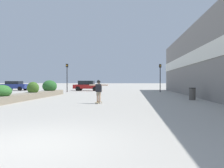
{
  "coord_description": "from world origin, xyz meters",
  "views": [
    {
      "loc": [
        2.31,
        -4.69,
        1.43
      ],
      "look_at": [
        0.04,
        19.12,
        1.13
      ],
      "focal_mm": 35.0,
      "sensor_mm": 36.0,
      "label": 1
    }
  ],
  "objects_px": {
    "skateboarder": "(99,89)",
    "traffic_light_right": "(160,73)",
    "skateboard": "(99,102)",
    "traffic_light_left": "(67,73)",
    "car_leftmost": "(87,85)",
    "car_center_right": "(15,86)",
    "trash_bin": "(192,94)"
  },
  "relations": [
    {
      "from": "skateboard",
      "to": "car_center_right",
      "type": "xyz_separation_m",
      "value": [
        -15.93,
        18.23,
        0.7
      ]
    },
    {
      "from": "skateboarder",
      "to": "car_leftmost",
      "type": "xyz_separation_m",
      "value": [
        -4.64,
        18.4,
        -0.17
      ]
    },
    {
      "from": "skateboard",
      "to": "skateboarder",
      "type": "relative_size",
      "value": 0.5
    },
    {
      "from": "skateboard",
      "to": "traffic_light_left",
      "type": "height_order",
      "value": "traffic_light_left"
    },
    {
      "from": "skateboard",
      "to": "traffic_light_left",
      "type": "distance_m",
      "value": 15.91
    },
    {
      "from": "trash_bin",
      "to": "car_center_right",
      "type": "xyz_separation_m",
      "value": [
        -22.65,
        14.89,
        0.3
      ]
    },
    {
      "from": "traffic_light_left",
      "to": "skateboarder",
      "type": "bearing_deg",
      "value": -65.62
    },
    {
      "from": "skateboard",
      "to": "car_center_right",
      "type": "distance_m",
      "value": 24.22
    },
    {
      "from": "skateboarder",
      "to": "traffic_light_right",
      "type": "relative_size",
      "value": 0.38
    },
    {
      "from": "car_center_right",
      "to": "traffic_light_left",
      "type": "bearing_deg",
      "value": 67.52
    },
    {
      "from": "car_leftmost",
      "to": "car_center_right",
      "type": "distance_m",
      "value": 11.29
    },
    {
      "from": "skateboarder",
      "to": "traffic_light_left",
      "type": "height_order",
      "value": "traffic_light_left"
    },
    {
      "from": "trash_bin",
      "to": "traffic_light_left",
      "type": "xyz_separation_m",
      "value": [
        -13.2,
        10.98,
        2.06
      ]
    },
    {
      "from": "skateboard",
      "to": "traffic_light_right",
      "type": "distance_m",
      "value": 16.34
    },
    {
      "from": "traffic_light_left",
      "to": "traffic_light_right",
      "type": "bearing_deg",
      "value": 3.7
    },
    {
      "from": "skateboard",
      "to": "car_leftmost",
      "type": "bearing_deg",
      "value": 121.41
    },
    {
      "from": "skateboarder",
      "to": "car_center_right",
      "type": "xyz_separation_m",
      "value": [
        -15.93,
        18.23,
        -0.19
      ]
    },
    {
      "from": "skateboarder",
      "to": "traffic_light_right",
      "type": "height_order",
      "value": "traffic_light_right"
    },
    {
      "from": "skateboarder",
      "to": "trash_bin",
      "type": "distance_m",
      "value": 7.51
    },
    {
      "from": "skateboarder",
      "to": "car_center_right",
      "type": "height_order",
      "value": "skateboarder"
    },
    {
      "from": "skateboarder",
      "to": "car_center_right",
      "type": "bearing_deg",
      "value": 148.41
    },
    {
      "from": "car_center_right",
      "to": "traffic_light_right",
      "type": "bearing_deg",
      "value": 81.82
    },
    {
      "from": "traffic_light_right",
      "to": "skateboarder",
      "type": "bearing_deg",
      "value": -110.82
    },
    {
      "from": "skateboarder",
      "to": "traffic_light_left",
      "type": "xyz_separation_m",
      "value": [
        -6.49,
        14.32,
        1.57
      ]
    },
    {
      "from": "car_center_right",
      "to": "traffic_light_left",
      "type": "xyz_separation_m",
      "value": [
        9.44,
        -3.91,
        1.76
      ]
    },
    {
      "from": "skateboard",
      "to": "car_leftmost",
      "type": "relative_size",
      "value": 0.17
    },
    {
      "from": "skateboard",
      "to": "traffic_light_right",
      "type": "bearing_deg",
      "value": 86.43
    },
    {
      "from": "traffic_light_left",
      "to": "skateboard",
      "type": "bearing_deg",
      "value": -65.62
    },
    {
      "from": "trash_bin",
      "to": "skateboard",
      "type": "bearing_deg",
      "value": -153.59
    },
    {
      "from": "trash_bin",
      "to": "traffic_light_right",
      "type": "bearing_deg",
      "value": 94.7
    },
    {
      "from": "skateboard",
      "to": "trash_bin",
      "type": "height_order",
      "value": "trash_bin"
    },
    {
      "from": "trash_bin",
      "to": "car_leftmost",
      "type": "height_order",
      "value": "car_leftmost"
    }
  ]
}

